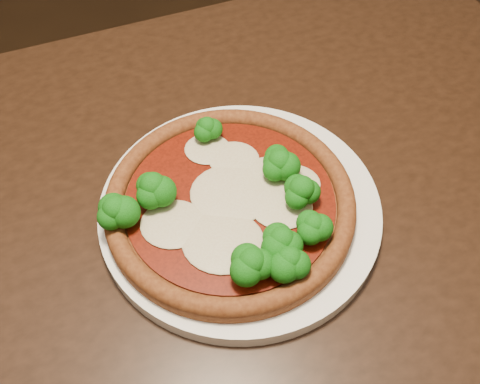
{
  "coord_description": "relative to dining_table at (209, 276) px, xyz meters",
  "views": [
    {
      "loc": [
        0.24,
        -0.24,
        1.25
      ],
      "look_at": [
        0.22,
        0.11,
        0.79
      ],
      "focal_mm": 40.0,
      "sensor_mm": 36.0,
      "label": 1
    }
  ],
  "objects": [
    {
      "name": "plate",
      "position": [
        0.04,
        0.03,
        0.11
      ],
      "size": [
        0.31,
        0.31,
        0.02
      ],
      "primitive_type": "cylinder",
      "color": "white",
      "rests_on": "dining_table"
    },
    {
      "name": "dining_table",
      "position": [
        0.0,
        0.0,
        0.0
      ],
      "size": [
        1.34,
        1.19,
        0.75
      ],
      "rotation": [
        0.0,
        0.0,
        0.43
      ],
      "color": "black",
      "rests_on": "floor"
    },
    {
      "name": "pizza",
      "position": [
        0.03,
        0.02,
        0.14
      ],
      "size": [
        0.27,
        0.27,
        0.06
      ],
      "rotation": [
        0.0,
        0.0,
        0.35
      ],
      "color": "brown",
      "rests_on": "plate"
    }
  ]
}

